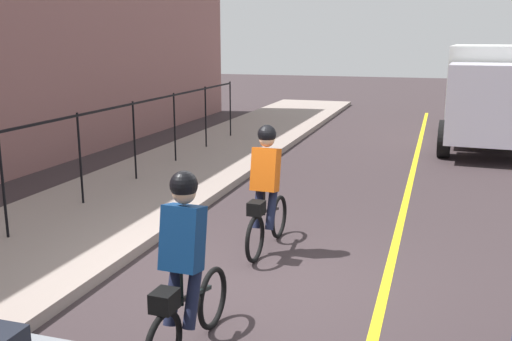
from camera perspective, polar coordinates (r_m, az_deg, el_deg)
The scene contains 7 objects.
ground_plane at distance 7.41m, azimuth -0.20°, elevation -10.82°, with size 80.00×80.00×0.00m, color #352A2D.
lane_line_centre at distance 7.13m, azimuth 12.41°, elevation -12.13°, with size 36.00×0.12×0.01m, color yellow.
sidewalk at distance 8.96m, azimuth -21.53°, elevation -6.97°, with size 40.00×3.20×0.15m, color gray.
iron_fence at distance 9.64m, azimuth -20.29°, elevation 2.28°, with size 17.01×0.04×1.60m.
cyclist_lead at distance 8.11m, azimuth 0.99°, elevation -1.89°, with size 1.71×0.37×1.83m.
cyclist_follow at distance 5.48m, azimuth -7.07°, elevation -9.46°, with size 1.71×0.37×1.83m.
box_truck_background at distance 17.84m, azimuth 22.40°, elevation 7.37°, with size 6.82×2.81×2.78m.
Camera 1 is at (-6.45, -2.09, 2.99)m, focal length 40.48 mm.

